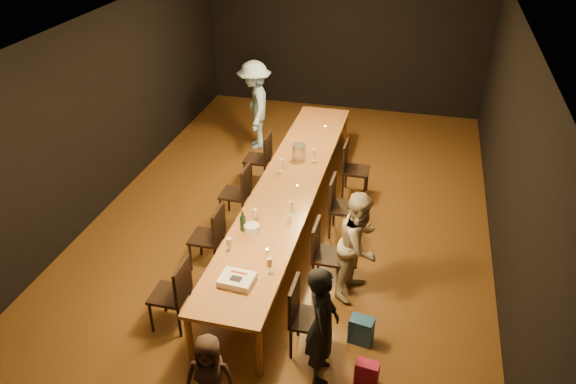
% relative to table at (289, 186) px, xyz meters
% --- Properties ---
extents(ground, '(10.00, 10.00, 0.00)m').
position_rel_table_xyz_m(ground, '(0.00, 0.00, -0.70)').
color(ground, '#432710').
rests_on(ground, ground).
extents(room_shell, '(6.04, 10.04, 3.02)m').
position_rel_table_xyz_m(room_shell, '(0.00, 0.00, 1.38)').
color(room_shell, black).
rests_on(room_shell, ground).
extents(table, '(0.90, 6.00, 0.75)m').
position_rel_table_xyz_m(table, '(0.00, 0.00, 0.00)').
color(table, olive).
rests_on(table, ground).
extents(chair_right_0, '(0.42, 0.42, 0.93)m').
position_rel_table_xyz_m(chair_right_0, '(0.85, -2.40, -0.24)').
color(chair_right_0, black).
rests_on(chair_right_0, ground).
extents(chair_right_1, '(0.42, 0.42, 0.93)m').
position_rel_table_xyz_m(chair_right_1, '(0.85, -1.20, -0.24)').
color(chair_right_1, black).
rests_on(chair_right_1, ground).
extents(chair_right_2, '(0.42, 0.42, 0.93)m').
position_rel_table_xyz_m(chair_right_2, '(0.85, 0.00, -0.24)').
color(chair_right_2, black).
rests_on(chair_right_2, ground).
extents(chair_right_3, '(0.42, 0.42, 0.93)m').
position_rel_table_xyz_m(chair_right_3, '(0.85, 1.20, -0.24)').
color(chair_right_3, black).
rests_on(chair_right_3, ground).
extents(chair_left_0, '(0.42, 0.42, 0.93)m').
position_rel_table_xyz_m(chair_left_0, '(-0.85, -2.40, -0.24)').
color(chair_left_0, black).
rests_on(chair_left_0, ground).
extents(chair_left_1, '(0.42, 0.42, 0.93)m').
position_rel_table_xyz_m(chair_left_1, '(-0.85, -1.20, -0.24)').
color(chair_left_1, black).
rests_on(chair_left_1, ground).
extents(chair_left_2, '(0.42, 0.42, 0.93)m').
position_rel_table_xyz_m(chair_left_2, '(-0.85, 0.00, -0.24)').
color(chair_left_2, black).
rests_on(chair_left_2, ground).
extents(chair_left_3, '(0.42, 0.42, 0.93)m').
position_rel_table_xyz_m(chair_left_3, '(-0.85, 1.20, -0.24)').
color(chair_left_3, black).
rests_on(chair_left_3, ground).
extents(woman_birthday, '(0.43, 0.57, 1.44)m').
position_rel_table_xyz_m(woman_birthday, '(1.04, -2.72, 0.02)').
color(woman_birthday, black).
rests_on(woman_birthday, ground).
extents(woman_tan, '(0.75, 0.85, 1.46)m').
position_rel_table_xyz_m(woman_tan, '(1.22, -1.24, 0.03)').
color(woman_tan, '#BDAC8D').
rests_on(woman_tan, ground).
extents(man_blue, '(0.98, 1.26, 1.71)m').
position_rel_table_xyz_m(man_blue, '(-1.30, 2.56, 0.15)').
color(man_blue, '#98C4EC').
rests_on(man_blue, ground).
extents(child, '(0.56, 0.41, 1.04)m').
position_rel_table_xyz_m(child, '(0.08, -3.50, -0.18)').
color(child, '#3B2921').
rests_on(child, ground).
extents(gift_bag_red, '(0.26, 0.16, 0.29)m').
position_rel_table_xyz_m(gift_bag_red, '(1.54, -2.73, -0.55)').
color(gift_bag_red, '#B51B4A').
rests_on(gift_bag_red, ground).
extents(gift_bag_blue, '(0.30, 0.22, 0.34)m').
position_rel_table_xyz_m(gift_bag_blue, '(1.40, -2.14, -0.53)').
color(gift_bag_blue, '#225494').
rests_on(gift_bag_blue, ground).
extents(birthday_cake, '(0.40, 0.33, 0.09)m').
position_rel_table_xyz_m(birthday_cake, '(-0.02, -2.34, 0.09)').
color(birthday_cake, white).
rests_on(birthday_cake, table).
extents(plate_stack, '(0.25, 0.25, 0.11)m').
position_rel_table_xyz_m(plate_stack, '(-0.15, -1.34, 0.10)').
color(plate_stack, white).
rests_on(plate_stack, table).
extents(champagne_bottle, '(0.10, 0.10, 0.32)m').
position_rel_table_xyz_m(champagne_bottle, '(-0.27, -1.32, 0.21)').
color(champagne_bottle, black).
rests_on(champagne_bottle, table).
extents(ice_bucket, '(0.24, 0.24, 0.24)m').
position_rel_table_xyz_m(ice_bucket, '(-0.03, 0.82, 0.17)').
color(ice_bucket, silver).
rests_on(ice_bucket, table).
extents(wineglass_0, '(0.06, 0.06, 0.21)m').
position_rel_table_xyz_m(wineglass_0, '(-0.29, -1.81, 0.15)').
color(wineglass_0, beige).
rests_on(wineglass_0, table).
extents(wineglass_1, '(0.06, 0.06, 0.21)m').
position_rel_table_xyz_m(wineglass_1, '(0.29, -2.07, 0.15)').
color(wineglass_1, beige).
rests_on(wineglass_1, table).
extents(wineglass_2, '(0.06, 0.06, 0.21)m').
position_rel_table_xyz_m(wineglass_2, '(-0.17, -1.12, 0.15)').
color(wineglass_2, silver).
rests_on(wineglass_2, table).
extents(wineglass_3, '(0.06, 0.06, 0.21)m').
position_rel_table_xyz_m(wineglass_3, '(0.23, -0.82, 0.15)').
color(wineglass_3, beige).
rests_on(wineglass_3, table).
extents(wineglass_4, '(0.06, 0.06, 0.21)m').
position_rel_table_xyz_m(wineglass_4, '(-0.20, 0.33, 0.15)').
color(wineglass_4, silver).
rests_on(wineglass_4, table).
extents(wineglass_5, '(0.06, 0.06, 0.21)m').
position_rel_table_xyz_m(wineglass_5, '(0.21, 0.80, 0.15)').
color(wineglass_5, silver).
rests_on(wineglass_5, table).
extents(tealight_near, '(0.05, 0.05, 0.03)m').
position_rel_table_xyz_m(tealight_near, '(0.15, -1.68, 0.06)').
color(tealight_near, '#B2B7B2').
rests_on(tealight_near, table).
extents(tealight_mid, '(0.05, 0.05, 0.03)m').
position_rel_table_xyz_m(tealight_mid, '(0.15, -0.08, 0.06)').
color(tealight_mid, '#B2B7B2').
rests_on(tealight_mid, table).
extents(tealight_far, '(0.05, 0.05, 0.03)m').
position_rel_table_xyz_m(tealight_far, '(0.15, 2.10, 0.06)').
color(tealight_far, '#B2B7B2').
rests_on(tealight_far, table).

